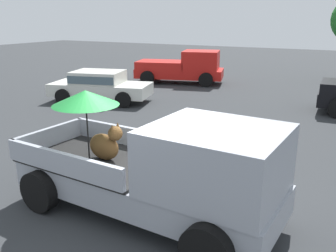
{
  "coord_description": "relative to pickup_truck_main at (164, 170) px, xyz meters",
  "views": [
    {
      "loc": [
        3.31,
        -5.28,
        3.56
      ],
      "look_at": [
        -0.59,
        2.01,
        1.1
      ],
      "focal_mm": 39.23,
      "sensor_mm": 36.0,
      "label": 1
    }
  ],
  "objects": [
    {
      "name": "pickup_truck_main",
      "position": [
        0.0,
        0.0,
        0.0
      ],
      "size": [
        5.16,
        2.5,
        2.26
      ],
      "rotation": [
        0.0,
        0.0,
        -0.06
      ],
      "color": "black",
      "rests_on": "ground"
    },
    {
      "name": "ground_plane",
      "position": [
        -0.43,
        0.03,
        -0.97
      ],
      "size": [
        80.0,
        80.0,
        0.0
      ],
      "primitive_type": "plane",
      "color": "#2D3033"
    },
    {
      "name": "pickup_truck_red",
      "position": [
        -6.04,
        13.2,
        -0.1
      ],
      "size": [
        5.11,
        3.16,
        1.8
      ],
      "rotation": [
        0.0,
        0.0,
        0.28
      ],
      "color": "black",
      "rests_on": "ground"
    },
    {
      "name": "parked_sedan_far",
      "position": [
        -7.19,
        7.28,
        -0.23
      ],
      "size": [
        4.61,
        2.8,
        1.33
      ],
      "rotation": [
        0.0,
        0.0,
        0.26
      ],
      "color": "black",
      "rests_on": "ground"
    }
  ]
}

